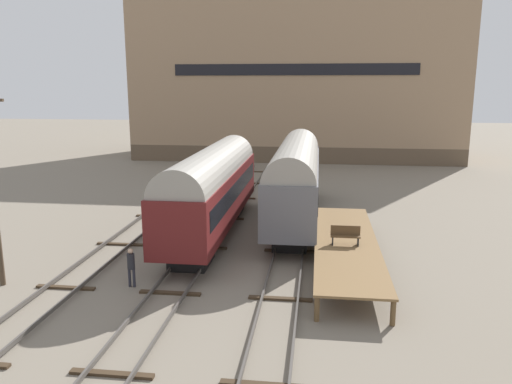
# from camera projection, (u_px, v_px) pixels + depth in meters

# --- Properties ---
(ground_plane) EXTENTS (200.00, 200.00, 0.00)m
(ground_plane) POSITION_uv_depth(u_px,v_px,m) (189.00, 268.00, 23.67)
(ground_plane) COLOR slate
(track_left) EXTENTS (2.60, 60.00, 0.26)m
(track_left) POSITION_uv_depth(u_px,v_px,m) (96.00, 261.00, 24.20)
(track_left) COLOR #4C4742
(track_left) RESTS_ON ground
(track_middle) EXTENTS (2.60, 60.00, 0.26)m
(track_middle) POSITION_uv_depth(u_px,v_px,m) (189.00, 266.00, 23.64)
(track_middle) COLOR #4C4742
(track_middle) RESTS_ON ground
(track_right) EXTENTS (2.60, 60.00, 0.26)m
(track_right) POSITION_uv_depth(u_px,v_px,m) (285.00, 270.00, 23.08)
(track_right) COLOR #4C4742
(track_right) RESTS_ON ground
(train_car_maroon) EXTENTS (2.85, 15.47, 5.07)m
(train_car_maroon) POSITION_uv_depth(u_px,v_px,m) (212.00, 186.00, 28.52)
(train_car_maroon) COLOR black
(train_car_maroon) RESTS_ON ground
(train_car_grey) EXTENTS (2.87, 16.28, 5.22)m
(train_car_grey) POSITION_uv_depth(u_px,v_px,m) (296.00, 175.00, 31.41)
(train_car_grey) COLOR black
(train_car_grey) RESTS_ON ground
(station_platform) EXTENTS (3.03, 13.35, 1.07)m
(station_platform) POSITION_uv_depth(u_px,v_px,m) (346.00, 243.00, 24.35)
(station_platform) COLOR brown
(station_platform) RESTS_ON ground
(bench) EXTENTS (1.40, 0.40, 0.91)m
(bench) POSITION_uv_depth(u_px,v_px,m) (345.00, 235.00, 23.71)
(bench) COLOR brown
(bench) RESTS_ON station_platform
(person_worker) EXTENTS (0.32, 0.32, 1.72)m
(person_worker) POSITION_uv_depth(u_px,v_px,m) (131.00, 264.00, 21.31)
(person_worker) COLOR #282833
(person_worker) RESTS_ON ground
(warehouse_building) EXTENTS (37.31, 13.68, 18.48)m
(warehouse_building) POSITION_uv_depth(u_px,v_px,m) (297.00, 79.00, 60.03)
(warehouse_building) COLOR brown
(warehouse_building) RESTS_ON ground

